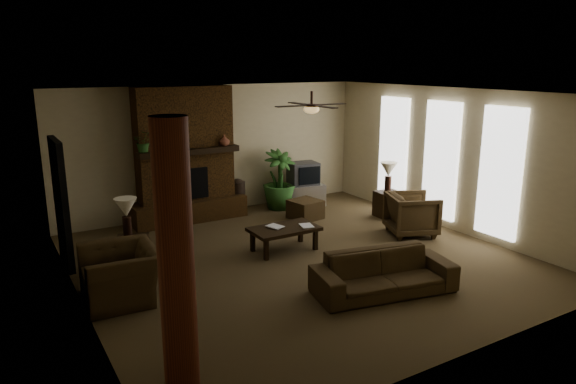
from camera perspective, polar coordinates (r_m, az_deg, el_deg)
room_shell at (r=8.58m, az=1.37°, el=1.39°), size 7.00×7.00×7.00m
fireplace at (r=11.14m, az=-11.06°, el=2.79°), size 2.40×0.70×2.80m
windows at (r=10.92m, az=16.32°, el=3.31°), size 0.08×3.65×2.35m
log_column at (r=5.26m, az=-12.13°, el=-7.20°), size 0.36×0.36×2.80m
doorway at (r=9.21m, az=-23.50°, el=-1.15°), size 0.10×1.00×2.10m
ceiling_fan at (r=8.87m, az=2.58°, el=9.19°), size 1.35×1.35×0.37m
sofa at (r=7.75m, az=10.44°, el=-7.98°), size 2.14×1.00×0.81m
armchair_left at (r=7.75m, az=-17.90°, el=-7.65°), size 0.82×1.20×1.00m
armchair_right at (r=10.39m, az=13.38°, el=-2.16°), size 1.08×1.11×0.89m
coffee_table at (r=9.27m, az=-0.43°, el=-4.22°), size 1.20×0.70×0.43m
ottoman at (r=11.22m, az=1.90°, el=-1.89°), size 0.69×0.69×0.40m
tv_stand at (r=12.21m, az=1.90°, el=-0.32°), size 0.92×0.64×0.50m
tv at (r=12.09m, az=1.69°, el=2.02°), size 0.71×0.61×0.52m
floor_vase at (r=11.65m, az=-5.50°, el=-0.16°), size 0.34×0.34×0.77m
floor_plant at (r=11.92m, az=-0.96°, el=-0.04°), size 0.96×1.45×0.75m
side_table_left at (r=8.81m, az=-16.52°, el=-6.49°), size 0.64×0.64×0.55m
lamp_left at (r=8.61m, az=-17.25°, el=-1.93°), size 0.43×0.43×0.65m
side_table_right at (r=11.52m, az=10.90°, el=-1.33°), size 0.54×0.54×0.55m
lamp_right at (r=11.34m, az=10.91°, el=2.21°), size 0.39×0.39×0.65m
mantel_plant at (r=10.58m, az=-15.47°, el=5.09°), size 0.45×0.48×0.33m
mantel_vase at (r=11.08m, az=-6.94°, el=5.59°), size 0.28×0.28×0.22m
book_a at (r=9.14m, az=-1.90°, el=-3.16°), size 0.21×0.09×0.29m
book_b at (r=9.24m, az=1.41°, el=-2.97°), size 0.21×0.08×0.29m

